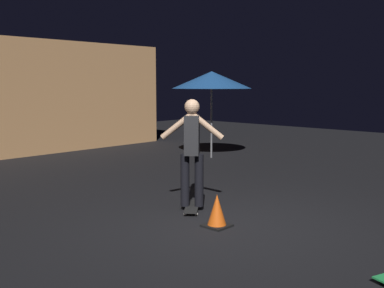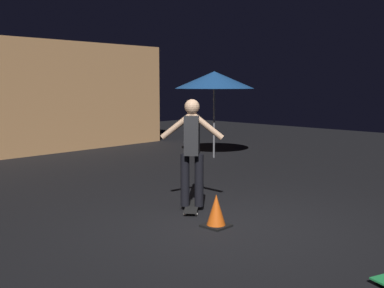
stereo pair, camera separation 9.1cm
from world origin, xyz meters
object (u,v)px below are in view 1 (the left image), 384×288
Objects in this scene: patio_umbrella at (212,80)px; traffic_cone at (217,212)px; skater at (192,145)px; skateboard_ridden at (192,207)px.

patio_umbrella reaches higher than traffic_cone.
patio_umbrella is 5.33m from skater.
skater is (-4.17, -3.16, -1.04)m from patio_umbrella.
skateboard_ridden is at bearing 65.22° from traffic_cone.
skater reaches higher than skateboard_ridden.
traffic_cone is (-0.38, -0.83, -0.83)m from skater.
patio_umbrella is at bearing 37.17° from skater.
skateboard_ridden is 0.44× the size of skater.
traffic_cone is (-0.38, -0.83, 0.16)m from skateboard_ridden.
traffic_cone is at bearing -114.78° from skateboard_ridden.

